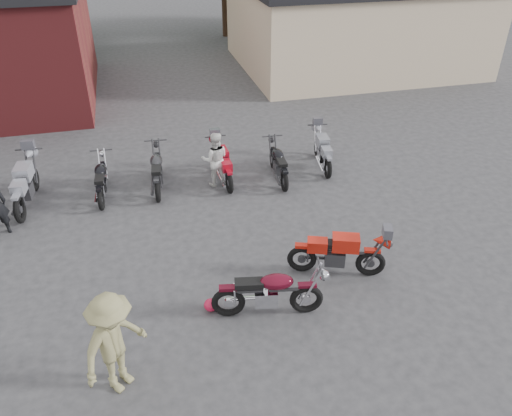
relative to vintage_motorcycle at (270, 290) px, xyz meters
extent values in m
plane|color=#303032|center=(-0.36, 0.03, -0.58)|extent=(90.00, 90.00, 0.00)
cube|color=tan|center=(8.14, 15.03, 1.17)|extent=(10.00, 8.00, 3.50)
ellipsoid|color=#BF1438|center=(-1.05, 0.37, -0.46)|extent=(0.33, 0.33, 0.24)
imported|color=silver|center=(-0.06, 5.16, 0.18)|extent=(0.80, 0.66, 1.51)
imported|color=#878253|center=(-2.73, -0.97, 0.34)|extent=(1.34, 1.32, 1.85)
camera|label=1|loc=(-1.98, -6.65, 6.09)|focal=35.00mm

